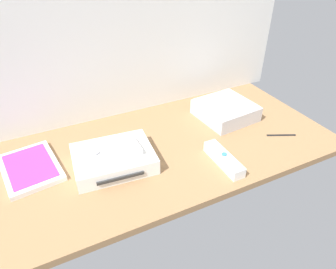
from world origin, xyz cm
name	(u,v)px	position (x,y,z in cm)	size (l,w,h in cm)	color
ground_plane	(168,148)	(0.00, 0.00, -1.00)	(100.00, 48.00, 2.00)	#936D47
back_wall	(132,15)	(0.00, 24.60, 32.00)	(110.00, 1.20, 64.00)	silver
game_console	(114,159)	(-17.09, -1.53, 2.20)	(22.43, 17.99, 4.40)	white
mini_computer	(225,110)	(24.71, 6.34, 2.64)	(18.36, 18.36, 5.30)	silver
game_case	(30,168)	(-37.78, 6.41, 0.76)	(15.97, 20.62, 1.56)	white
remote_wand	(224,159)	(9.97, -14.09, 1.51)	(3.69, 14.82, 3.40)	white
remote_classic_pad	(111,152)	(-17.66, -2.54, 5.41)	(14.48, 8.14, 2.40)	white
stylus_pen	(281,134)	(34.03, -10.78, 0.35)	(0.70, 0.70, 9.00)	black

